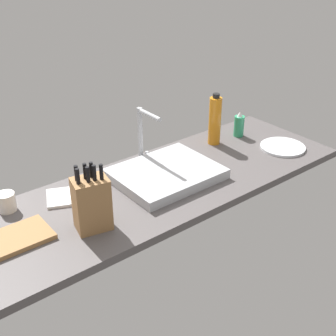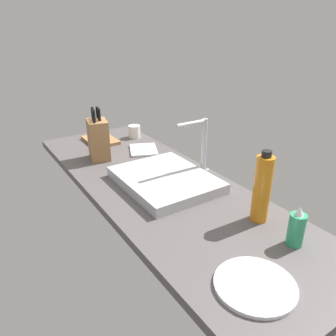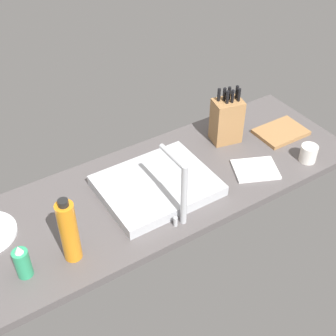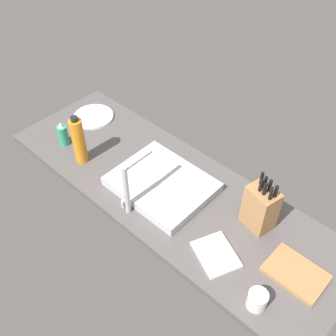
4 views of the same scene
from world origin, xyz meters
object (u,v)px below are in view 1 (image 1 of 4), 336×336
dinner_plate (283,147)px  water_bottle (215,120)px  sink_basin (166,174)px  soap_bottle (239,125)px  faucet (143,131)px  coffee_mug (6,202)px  cutting_board (19,238)px  dish_towel (69,196)px  knife_block (92,203)px

dinner_plate → water_bottle: bearing=131.5°
sink_basin → soap_bottle: (58.97, 12.04, 3.80)cm
faucet → water_bottle: faucet is taller
soap_bottle → water_bottle: (-16.66, 1.51, 6.60)cm
sink_basin → coffee_mug: bearing=163.8°
cutting_board → soap_bottle: 129.31cm
cutting_board → water_bottle: 113.47cm
dish_towel → soap_bottle: bearing=-0.1°
dish_towel → coffee_mug: size_ratio=2.40×
knife_block → cutting_board: 28.77cm
knife_block → coffee_mug: 38.40cm
sink_basin → dish_towel: size_ratio=2.44×
cutting_board → water_bottle: (111.75, 15.81, 11.75)cm
sink_basin → knife_block: 46.95cm
faucet → knife_block: bearing=-145.8°
faucet → soap_bottle: (57.84, -6.44, -10.33)cm
faucet → cutting_board: bearing=-163.6°
soap_bottle → coffee_mug: bearing=176.8°
knife_block → soap_bottle: (103.41, 24.57, -4.70)cm
soap_bottle → water_bottle: 17.98cm
sink_basin → cutting_board: bearing=-178.1°
sink_basin → water_bottle: size_ratio=1.67×
dinner_plate → soap_bottle: bearing=104.8°
soap_bottle → sink_basin: bearing=-168.5°
water_bottle → dish_towel: size_ratio=1.46×
sink_basin → coffee_mug: 67.98cm
soap_bottle → dinner_plate: 26.14cm
dinner_plate → knife_block: bearing=179.9°
coffee_mug → dinner_plate: bearing=-13.6°
cutting_board → soap_bottle: (128.41, 14.30, 5.15)cm
faucet → dish_towel: faucet is taller
knife_block → coffee_mug: knife_block is taller
knife_block → coffee_mug: bearing=136.2°
water_bottle → soap_bottle: bearing=-5.2°
coffee_mug → water_bottle: bearing=-2.9°
faucet → knife_block: faucet is taller
faucet → water_bottle: 41.65cm
coffee_mug → faucet: bearing=-0.4°
water_bottle → dinner_plate: 37.01cm
sink_basin → knife_block: (-44.44, -12.53, 8.50)cm
water_bottle → dish_towel: water_bottle is taller
faucet → dish_towel: size_ratio=1.48×
cutting_board → soap_bottle: bearing=6.4°
soap_bottle → coffee_mug: size_ratio=1.83×
knife_block → water_bottle: size_ratio=0.99×
sink_basin → soap_bottle: soap_bottle is taller
knife_block → sink_basin: bearing=28.5°
knife_block → dish_towel: knife_block is taller
dinner_plate → coffee_mug: bearing=166.4°
knife_block → water_bottle: bearing=29.5°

